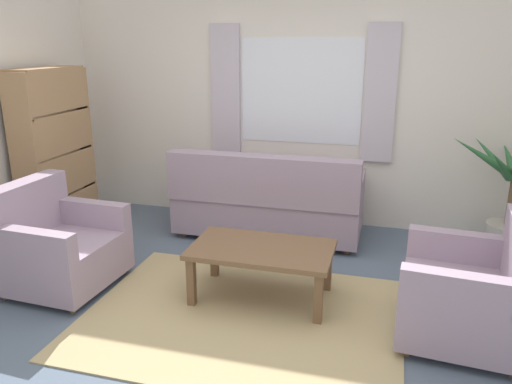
{
  "coord_description": "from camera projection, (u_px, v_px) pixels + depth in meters",
  "views": [
    {
      "loc": [
        0.96,
        -3.12,
        1.98
      ],
      "look_at": [
        -0.08,
        0.7,
        0.76
      ],
      "focal_mm": 34.89,
      "sensor_mm": 36.0,
      "label": 1
    }
  ],
  "objects": [
    {
      "name": "ground_plane",
      "position": [
        242.0,
        317.0,
        3.71
      ],
      "size": [
        6.24,
        6.24,
        0.0
      ],
      "primitive_type": "plane",
      "color": "slate"
    },
    {
      "name": "wall_back",
      "position": [
        301.0,
        105.0,
        5.41
      ],
      "size": [
        5.32,
        0.12,
        2.6
      ],
      "primitive_type": "cube",
      "color": "silver",
      "rests_on": "ground_plane"
    },
    {
      "name": "window_with_curtains",
      "position": [
        300.0,
        92.0,
        5.29
      ],
      "size": [
        1.98,
        0.07,
        1.4
      ],
      "color": "white"
    },
    {
      "name": "area_rug",
      "position": [
        242.0,
        317.0,
        3.7
      ],
      "size": [
        2.32,
        1.77,
        0.01
      ],
      "primitive_type": "cube",
      "color": "tan",
      "rests_on": "ground_plane"
    },
    {
      "name": "couch",
      "position": [
        268.0,
        203.0,
        5.13
      ],
      "size": [
        1.9,
        0.82,
        0.92
      ],
      "rotation": [
        0.0,
        0.0,
        3.14
      ],
      "color": "#998499",
      "rests_on": "ground_plane"
    },
    {
      "name": "armchair_left",
      "position": [
        56.0,
        246.0,
        4.1
      ],
      "size": [
        0.86,
        0.88,
        0.88
      ],
      "rotation": [
        0.0,
        0.0,
        1.52
      ],
      "color": "#998499",
      "rests_on": "ground_plane"
    },
    {
      "name": "armchair_right",
      "position": [
        474.0,
        293.0,
        3.34
      ],
      "size": [
        0.89,
        0.91,
        0.88
      ],
      "rotation": [
        0.0,
        0.0,
        -1.66
      ],
      "color": "#998499",
      "rests_on": "ground_plane"
    },
    {
      "name": "coffee_table",
      "position": [
        262.0,
        254.0,
        3.88
      ],
      "size": [
        1.1,
        0.64,
        0.44
      ],
      "color": "brown",
      "rests_on": "ground_plane"
    },
    {
      "name": "bookshelf",
      "position": [
        56.0,
        149.0,
        5.12
      ],
      "size": [
        0.3,
        0.94,
        1.72
      ],
      "rotation": [
        0.0,
        0.0,
        -1.57
      ],
      "color": "#A87F56",
      "rests_on": "ground_plane"
    }
  ]
}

